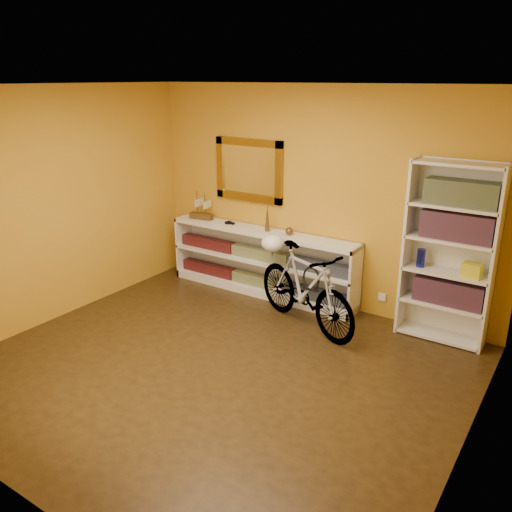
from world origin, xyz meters
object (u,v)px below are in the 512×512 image
Objects in this scene: console_unit at (261,262)px; bookcase at (449,254)px; bicycle at (305,288)px; helmet at (272,243)px.

console_unit is 2.33m from bookcase.
bicycle is 6.07× the size of helmet.
bookcase reaches higher than helmet.
bookcase is at bearing 10.37° from helmet.
bicycle is at bearing -156.81° from bookcase.
bicycle reaches higher than helmet.
bookcase is at bearing 0.63° from console_unit.
helmet is at bearing -169.63° from bookcase.
helmet is (0.36, -0.32, 0.40)m from console_unit.
bicycle is (0.93, -0.55, 0.04)m from console_unit.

